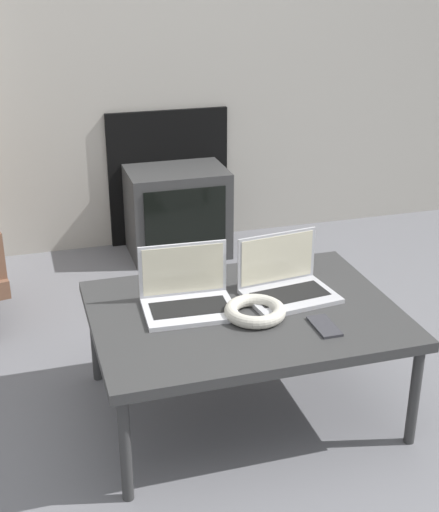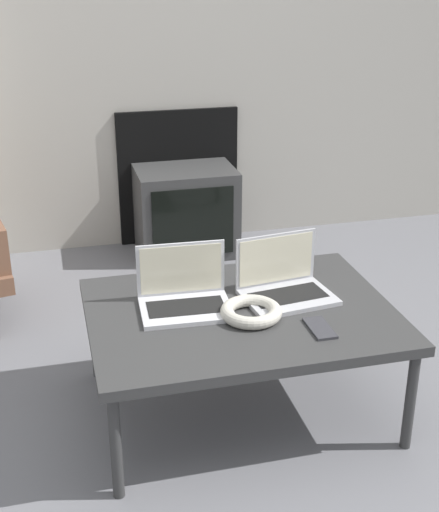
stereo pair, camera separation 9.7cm
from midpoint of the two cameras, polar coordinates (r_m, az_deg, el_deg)
name	(u,v)px [view 2 (the right image)]	position (r m, az deg, el deg)	size (l,w,h in m)	color
ground_plane	(266,464)	(2.42, 4.93, -16.25)	(14.00, 14.00, 0.00)	slate
wall_back	(151,4)	(3.86, -4.72, 19.48)	(7.00, 0.08, 2.60)	#ADA89E
table	(241,318)	(2.46, 2.85, -4.98)	(1.04, 0.77, 0.40)	#333333
laptop_left	(184,295)	(2.45, -1.71, -3.12)	(0.32, 0.24, 0.21)	silver
laptop_right	(284,284)	(2.55, 6.26, -2.22)	(0.34, 0.26, 0.21)	#B2B2B7
headphones	(251,312)	(2.39, 3.70, -4.48)	(0.21, 0.21, 0.04)	beige
phone	(320,328)	(2.36, 9.21, -5.73)	(0.07, 0.15, 0.01)	#333338
tv	(186,211)	(3.87, -1.98, 3.59)	(0.52, 0.38, 0.47)	#383838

